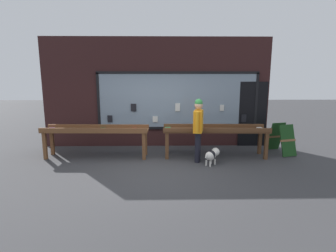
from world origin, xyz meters
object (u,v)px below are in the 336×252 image
Objects in this scene: display_table_right at (215,132)px; sandwich_board_sign at (281,138)px; person_browsing at (198,125)px; display_table_left at (96,132)px; small_dog at (212,155)px.

display_table_right is 2.06m from sandwich_board_sign.
person_browsing is 1.84× the size of sandwich_board_sign.
sandwich_board_sign reaches higher than display_table_left.
small_dog is at bearing -106.71° from display_table_right.
sandwich_board_sign is (5.39, 0.26, -0.27)m from display_table_left.
small_dog is at bearing -170.19° from sandwich_board_sign.
sandwich_board_sign is at bearing 7.29° from display_table_right.
person_browsing reaches higher than display_table_right.
display_table_right is 3.21× the size of sandwich_board_sign.
display_table_left is 5.41m from sandwich_board_sign.
display_table_right is at bearing -36.48° from person_browsing.
small_dog is 0.53× the size of sandwich_board_sign.
sandwich_board_sign reaches higher than small_dog.
display_table_left is 2.86m from person_browsing.
person_browsing is (2.81, -0.46, 0.27)m from display_table_left.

